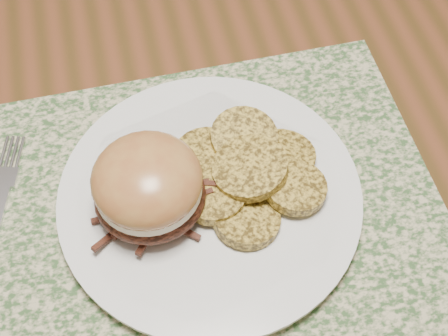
# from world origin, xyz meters

# --- Properties ---
(dining_table) EXTENTS (1.50, 0.90, 0.75)m
(dining_table) POSITION_xyz_m (0.00, 0.00, 0.67)
(dining_table) COLOR brown
(dining_table) RESTS_ON ground
(placemat) EXTENTS (0.45, 0.33, 0.00)m
(placemat) POSITION_xyz_m (0.14, -0.11, 0.75)
(placemat) COLOR #34542B
(placemat) RESTS_ON dining_table
(dinner_plate) EXTENTS (0.26, 0.26, 0.02)m
(dinner_plate) POSITION_xyz_m (0.15, -0.10, 0.76)
(dinner_plate) COLOR white
(dinner_plate) RESTS_ON placemat
(pork_sandwich) EXTENTS (0.11, 0.11, 0.07)m
(pork_sandwich) POSITION_xyz_m (0.10, -0.11, 0.81)
(pork_sandwich) COLOR black
(pork_sandwich) RESTS_ON dinner_plate
(roasted_potatoes) EXTENTS (0.16, 0.17, 0.04)m
(roasted_potatoes) POSITION_xyz_m (0.19, -0.10, 0.78)
(roasted_potatoes) COLOR gold
(roasted_potatoes) RESTS_ON dinner_plate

